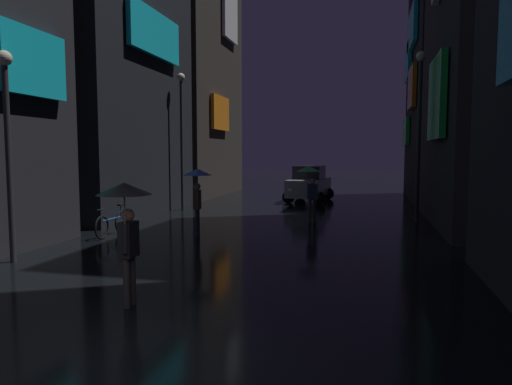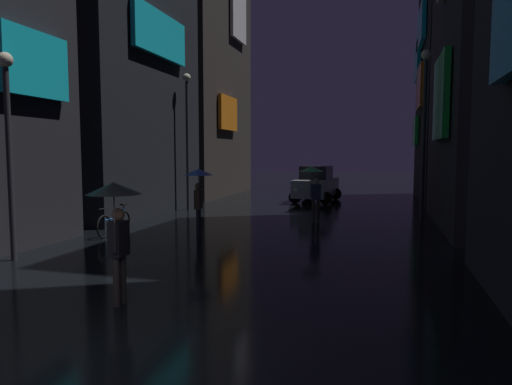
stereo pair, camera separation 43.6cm
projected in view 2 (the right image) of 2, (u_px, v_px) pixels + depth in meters
The scene contains 11 objects.
ground_plane at pixel (64, 373), 5.40m from camera, with size 120.00×120.00×0.00m, color black.
building_left_far at pixel (200, 72), 28.22m from camera, with size 4.25×8.74×15.22m.
building_right_far at pixel (461, 82), 24.34m from camera, with size 4.25×8.80×12.78m.
pedestrian_near_crossing_blue at pixel (198, 183), 14.14m from camera, with size 0.90×0.90×2.12m.
pedestrian_far_right_green at pixel (313, 178), 16.90m from camera, with size 0.90×0.90×2.12m.
pedestrian_foreground_left_black at pixel (115, 209), 7.57m from camera, with size 0.90×0.90×2.12m.
bicycle_parked_at_storefront at pixel (115, 223), 14.47m from camera, with size 0.12×1.82×0.96m.
car_distant at pixel (316, 184), 24.58m from camera, with size 2.49×4.26×1.92m.
streetlamp_left_far at pixel (187, 127), 20.61m from camera, with size 0.36×0.36×6.16m.
streetlamp_right_far at pixel (424, 118), 16.72m from camera, with size 0.36×0.36×6.34m.
streetlamp_left_near at pixel (8, 130), 10.80m from camera, with size 0.36×0.36×4.95m.
Camera 2 is at (3.59, -4.39, 2.59)m, focal length 32.00 mm.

